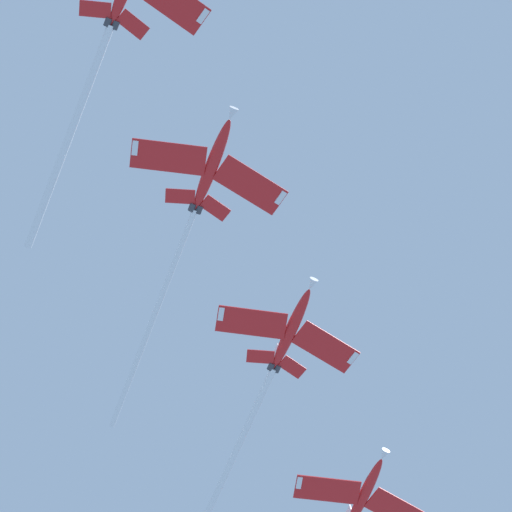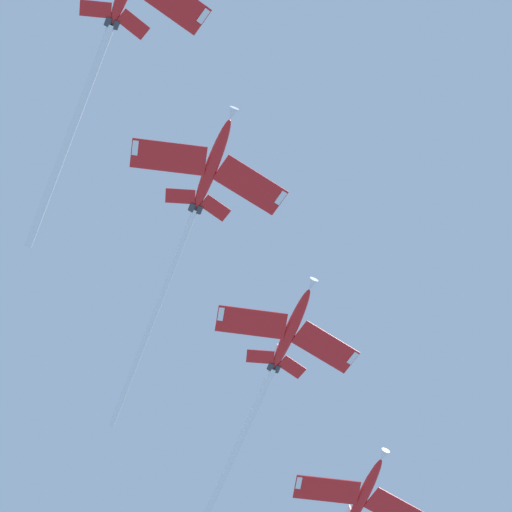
# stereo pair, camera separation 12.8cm
# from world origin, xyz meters

# --- Properties ---
(jet_lead) EXTENTS (19.98, 40.77, 12.73)m
(jet_lead) POSITION_xyz_m (-24.77, 17.77, 119.52)
(jet_lead) COLOR red
(jet_second) EXTENTS (20.06, 43.75, 12.86)m
(jet_second) POSITION_xyz_m (-9.91, 35.17, 114.63)
(jet_second) COLOR red
(jet_third) EXTENTS (20.01, 43.85, 13.26)m
(jet_third) POSITION_xyz_m (5.21, 56.63, 110.20)
(jet_third) COLOR red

